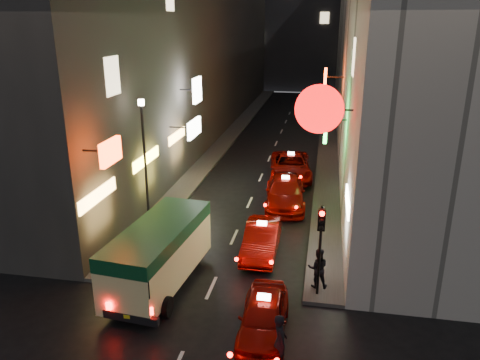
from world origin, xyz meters
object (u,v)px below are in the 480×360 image
Objects in this scene: taxi_near at (264,314)px; traffic_light at (321,233)px; lamp_post at (145,157)px; minibus at (159,248)px; pedestrian_crossing at (280,337)px.

traffic_light is (1.67, 2.34, 1.93)m from taxi_near.
lamp_post is at bearing 151.09° from traffic_light.
lamp_post is at bearing 115.77° from minibus.
pedestrian_crossing is at bearing -63.94° from taxi_near.
taxi_near is at bearing 9.05° from pedestrian_crossing.
minibus is 5.60m from lamp_post.
lamp_post is (-2.25, 4.66, 2.14)m from minibus.
minibus is 1.26× the size of taxi_near.
traffic_light is 9.42m from lamp_post.
lamp_post is at bearing 133.57° from taxi_near.
taxi_near is at bearing -125.55° from traffic_light.
minibus is 6.14m from pedestrian_crossing.
minibus is 6.05m from traffic_light.
minibus is at bearing -178.71° from traffic_light.
traffic_light is at bearing -32.08° from pedestrian_crossing.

